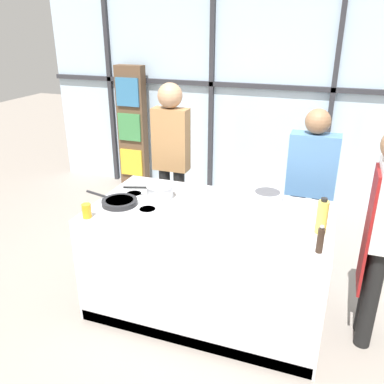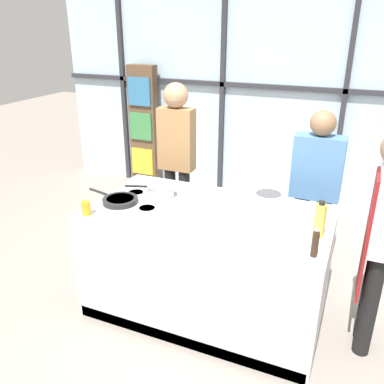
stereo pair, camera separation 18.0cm
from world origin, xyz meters
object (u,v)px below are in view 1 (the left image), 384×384
at_px(mixing_bowl, 267,195).
at_px(spectator_center_left, 310,184).
at_px(saucepan, 160,191).
at_px(pepper_grinder, 320,240).
at_px(oil_bottle, 322,217).
at_px(spectator_far_left, 171,154).
at_px(chef, 382,226).
at_px(frying_pan, 119,202).
at_px(white_plate, 266,209).
at_px(juice_glass_near, 87,211).

bearing_deg(mixing_bowl, spectator_center_left, 58.76).
distance_m(spectator_center_left, saucepan, 1.42).
bearing_deg(pepper_grinder, oil_bottle, 92.07).
xyz_separation_m(spectator_far_left, spectator_center_left, (1.40, 0.00, -0.14)).
height_order(chef, pepper_grinder, chef).
bearing_deg(spectator_far_left, frying_pan, 87.97).
xyz_separation_m(spectator_far_left, white_plate, (1.11, -0.72, -0.12)).
height_order(mixing_bowl, oil_bottle, oil_bottle).
relative_size(spectator_far_left, mixing_bowl, 6.74).
xyz_separation_m(spectator_center_left, pepper_grinder, (0.15, -1.26, 0.10)).
height_order(spectator_center_left, pepper_grinder, spectator_center_left).
bearing_deg(frying_pan, pepper_grinder, -7.98).
relative_size(spectator_far_left, juice_glass_near, 15.73).
relative_size(white_plate, juice_glass_near, 2.33).
distance_m(oil_bottle, pepper_grinder, 0.28).
bearing_deg(pepper_grinder, spectator_far_left, 141.08).
height_order(spectator_center_left, oil_bottle, spectator_center_left).
bearing_deg(oil_bottle, white_plate, 149.48).
distance_m(spectator_far_left, pepper_grinder, 2.00).
bearing_deg(frying_pan, oil_bottle, 1.95).
bearing_deg(white_plate, saucepan, -176.13).
relative_size(saucepan, juice_glass_near, 3.68).
xyz_separation_m(saucepan, mixing_bowl, (0.87, 0.27, -0.02)).
bearing_deg(saucepan, white_plate, 3.87).
bearing_deg(mixing_bowl, chef, -21.35).
bearing_deg(pepper_grinder, mixing_bowl, 122.40).
distance_m(spectator_far_left, juice_glass_near, 1.34).
bearing_deg(mixing_bowl, pepper_grinder, -57.60).
bearing_deg(saucepan, pepper_grinder, -19.36).
xyz_separation_m(chef, mixing_bowl, (-0.86, 0.34, -0.03)).
height_order(spectator_far_left, frying_pan, spectator_far_left).
relative_size(spectator_far_left, pepper_grinder, 8.89).
bearing_deg(spectator_center_left, pepper_grinder, 97.02).
relative_size(spectator_far_left, spectator_center_left, 1.10).
height_order(saucepan, juice_glass_near, juice_glass_near).
relative_size(spectator_center_left, frying_pan, 3.12).
bearing_deg(spectator_center_left, mixing_bowl, 58.76).
bearing_deg(spectator_far_left, white_plate, 146.95).
height_order(chef, juice_glass_near, chef).
xyz_separation_m(spectator_center_left, white_plate, (-0.29, -0.72, 0.02)).
xyz_separation_m(frying_pan, pepper_grinder, (1.59, -0.22, 0.07)).
height_order(spectator_center_left, white_plate, spectator_center_left).
distance_m(saucepan, oil_bottle, 1.34).
height_order(oil_bottle, pepper_grinder, oil_bottle).
relative_size(white_plate, oil_bottle, 0.97).
xyz_separation_m(chef, juice_glass_near, (-2.09, -0.48, -0.01)).
height_order(white_plate, mixing_bowl, mixing_bowl).
xyz_separation_m(spectator_far_left, saucepan, (0.22, -0.79, -0.07)).
xyz_separation_m(mixing_bowl, oil_bottle, (0.46, -0.46, 0.09)).
xyz_separation_m(white_plate, juice_glass_near, (-1.26, -0.61, 0.05)).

